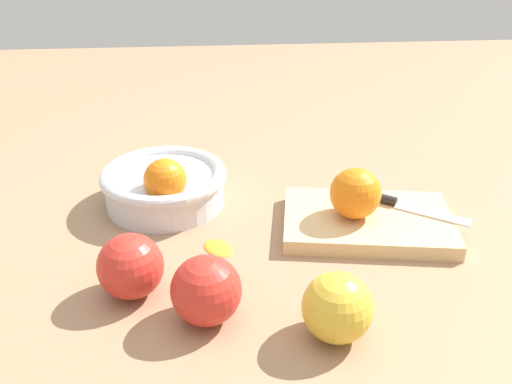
{
  "coord_description": "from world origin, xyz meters",
  "views": [
    {
      "loc": [
        -0.12,
        -0.63,
        0.44
      ],
      "look_at": [
        -0.06,
        0.11,
        0.04
      ],
      "focal_mm": 38.93,
      "sensor_mm": 36.0,
      "label": 1
    }
  ],
  "objects_px": {
    "apple_front_left": "(206,290)",
    "apple_front_center": "(337,307)",
    "orange_on_board": "(355,193)",
    "bowl": "(164,184)",
    "cutting_board": "(367,222)",
    "knife": "(403,205)",
    "apple_front_left_2": "(131,266)"
  },
  "relations": [
    {
      "from": "bowl",
      "to": "apple_front_left",
      "type": "relative_size",
      "value": 2.4
    },
    {
      "from": "apple_front_left",
      "to": "apple_front_left_2",
      "type": "xyz_separation_m",
      "value": [
        -0.09,
        0.05,
        -0.0
      ]
    },
    {
      "from": "bowl",
      "to": "apple_front_center",
      "type": "relative_size",
      "value": 2.48
    },
    {
      "from": "bowl",
      "to": "apple_front_left",
      "type": "xyz_separation_m",
      "value": [
        0.07,
        -0.28,
        0.0
      ]
    },
    {
      "from": "apple_front_left",
      "to": "apple_front_center",
      "type": "xyz_separation_m",
      "value": [
        0.14,
        -0.04,
        -0.0
      ]
    },
    {
      "from": "knife",
      "to": "apple_front_center",
      "type": "xyz_separation_m",
      "value": [
        -0.15,
        -0.24,
        0.01
      ]
    },
    {
      "from": "orange_on_board",
      "to": "apple_front_left_2",
      "type": "distance_m",
      "value": 0.33
    },
    {
      "from": "cutting_board",
      "to": "apple_front_left_2",
      "type": "distance_m",
      "value": 0.35
    },
    {
      "from": "bowl",
      "to": "apple_front_left",
      "type": "bearing_deg",
      "value": -76.78
    },
    {
      "from": "cutting_board",
      "to": "apple_front_left",
      "type": "relative_size",
      "value": 2.97
    },
    {
      "from": "cutting_board",
      "to": "knife",
      "type": "distance_m",
      "value": 0.06
    },
    {
      "from": "cutting_board",
      "to": "apple_front_left_2",
      "type": "relative_size",
      "value": 3.0
    },
    {
      "from": "apple_front_center",
      "to": "cutting_board",
      "type": "bearing_deg",
      "value": 66.86
    },
    {
      "from": "apple_front_center",
      "to": "bowl",
      "type": "bearing_deg",
      "value": 123.39
    },
    {
      "from": "apple_front_left",
      "to": "orange_on_board",
      "type": "bearing_deg",
      "value": 39.86
    },
    {
      "from": "orange_on_board",
      "to": "apple_front_center",
      "type": "xyz_separation_m",
      "value": [
        -0.07,
        -0.22,
        -0.02
      ]
    },
    {
      "from": "orange_on_board",
      "to": "apple_front_left",
      "type": "relative_size",
      "value": 0.9
    },
    {
      "from": "knife",
      "to": "apple_front_left_2",
      "type": "bearing_deg",
      "value": -159.76
    },
    {
      "from": "bowl",
      "to": "knife",
      "type": "distance_m",
      "value": 0.37
    },
    {
      "from": "knife",
      "to": "apple_front_center",
      "type": "height_order",
      "value": "apple_front_center"
    },
    {
      "from": "cutting_board",
      "to": "apple_front_center",
      "type": "bearing_deg",
      "value": -113.14
    },
    {
      "from": "cutting_board",
      "to": "apple_front_left",
      "type": "xyz_separation_m",
      "value": [
        -0.24,
        -0.18,
        0.03
      ]
    },
    {
      "from": "orange_on_board",
      "to": "bowl",
      "type": "bearing_deg",
      "value": 161.1
    },
    {
      "from": "orange_on_board",
      "to": "apple_front_left",
      "type": "height_order",
      "value": "orange_on_board"
    },
    {
      "from": "bowl",
      "to": "cutting_board",
      "type": "bearing_deg",
      "value": -17.64
    },
    {
      "from": "bowl",
      "to": "apple_front_left",
      "type": "height_order",
      "value": "bowl"
    },
    {
      "from": "knife",
      "to": "cutting_board",
      "type": "bearing_deg",
      "value": -163.33
    },
    {
      "from": "bowl",
      "to": "cutting_board",
      "type": "relative_size",
      "value": 0.81
    },
    {
      "from": "apple_front_left",
      "to": "apple_front_center",
      "type": "relative_size",
      "value": 1.03
    },
    {
      "from": "cutting_board",
      "to": "apple_front_left_2",
      "type": "xyz_separation_m",
      "value": [
        -0.33,
        -0.13,
        0.03
      ]
    },
    {
      "from": "knife",
      "to": "apple_front_center",
      "type": "relative_size",
      "value": 1.71
    },
    {
      "from": "apple_front_center",
      "to": "apple_front_left_2",
      "type": "bearing_deg",
      "value": 158.1
    }
  ]
}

